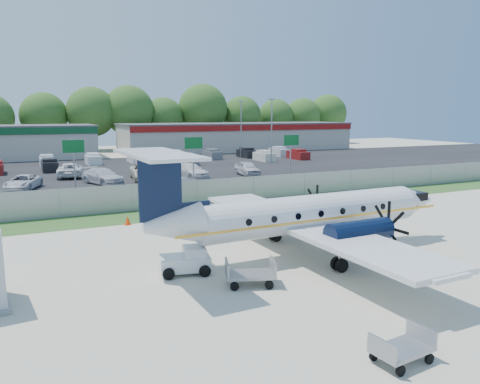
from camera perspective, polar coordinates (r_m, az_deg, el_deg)
name	(u,v)px	position (r m, az deg, el deg)	size (l,w,h in m)	color
ground	(290,253)	(24.45, 6.06, -7.46)	(170.00, 170.00, 0.00)	beige
grass_verge	(206,210)	(34.92, -4.21, -2.22)	(170.00, 4.00, 0.02)	#2D561E
access_road	(177,195)	(41.42, -7.70, -0.40)	(170.00, 8.00, 0.02)	black
parking_lot	(127,169)	(61.57, -13.64, 2.69)	(170.00, 32.00, 0.02)	black
perimeter_fence	(196,193)	(36.58, -5.35, -0.11)	(120.00, 0.06, 1.99)	gray
building_east	(238,137)	(90.50, -0.24, 6.77)	(44.40, 12.40, 5.24)	#B8B2A6
sign_left	(74,154)	(43.18, -19.61, 4.36)	(1.80, 0.26, 5.00)	gray
sign_mid	(194,150)	(45.59, -5.69, 5.12)	(1.80, 0.26, 5.00)	gray
sign_right	(291,147)	(50.35, 6.24, 5.53)	(1.80, 0.26, 5.00)	gray
light_pole_ne	(272,127)	(66.31, 3.87, 7.95)	(0.90, 0.35, 9.09)	gray
light_pole_se	(241,125)	(75.20, 0.13, 8.17)	(0.90, 0.35, 9.09)	gray
tree_line	(90,150)	(94.98, -17.85, 4.85)	(112.00, 6.00, 14.00)	#2C5619
aircraft	(306,214)	(23.90, 8.05, -2.63)	(17.72, 17.50, 5.51)	silver
pushback_tug	(187,261)	(21.47, -6.47, -8.32)	(2.42, 1.95, 1.19)	silver
baggage_cart_near	(250,274)	(19.92, 1.25, -9.92)	(2.34, 1.83, 1.08)	gray
baggage_cart_far	(402,348)	(15.03, 19.13, -17.56)	(1.86, 1.24, 0.92)	gray
cone_starboard_wing	(128,220)	(31.18, -13.54, -3.39)	(0.42, 0.42, 0.59)	#DB3906
road_car_west	(16,211)	(38.15, -25.62, -2.15)	(2.41, 5.93, 1.72)	#595B5E
road_car_mid	(175,193)	(42.68, -7.96, -0.12)	(1.48, 4.23, 1.39)	silver
road_car_east	(468,176)	(59.41, 26.05, 1.73)	(1.89, 4.69, 1.60)	black
parked_car_a	(24,190)	(48.66, -24.88, 0.27)	(2.31, 5.02, 1.39)	silver
parked_car_b	(103,184)	(49.64, -16.37, 0.94)	(2.24, 5.51, 1.60)	silver
parked_car_c	(146,180)	(51.75, -11.43, 1.49)	(2.85, 6.18, 1.72)	beige
parked_car_d	(190,178)	(52.34, -6.09, 1.71)	(2.25, 5.54, 1.61)	silver
parked_car_e	(247,175)	(54.23, 0.90, 2.04)	(1.92, 4.77, 1.63)	silver
parked_car_f	(70,177)	(56.10, -19.97, 1.72)	(2.68, 5.81, 1.61)	silver
parked_car_g	(162,173)	(57.02, -9.50, 2.29)	(1.58, 3.93, 1.34)	navy
far_parking_rows	(119,166)	(66.45, -14.52, 3.14)	(56.00, 10.00, 1.60)	gray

